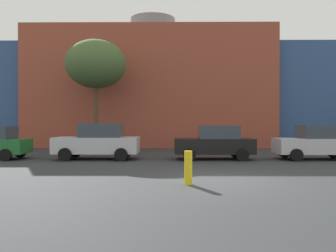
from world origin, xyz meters
TOP-DOWN VIEW (x-y plane):
  - ground_plane at (0.00, 0.00)m, footprint 200.00×200.00m
  - building_backdrop at (-3.42, 20.06)m, footprint 35.32×12.10m
  - parked_car_1 at (-5.46, 6.38)m, footprint 4.21×2.07m
  - parked_car_2 at (0.46, 6.38)m, footprint 3.97×1.95m
  - parked_car_3 at (5.62, 6.38)m, footprint 4.01×1.97m
  - bare_tree_0 at (-6.68, 11.44)m, footprint 3.95×3.95m
  - bollard_yellow_0 at (-1.24, -0.84)m, footprint 0.24×0.24m

SIDE VIEW (x-z plane):
  - ground_plane at x=0.00m, z-range 0.00..0.00m
  - bollard_yellow_0 at x=-1.24m, z-range 0.00..1.01m
  - parked_car_2 at x=0.46m, z-range 0.00..1.72m
  - parked_car_3 at x=5.62m, z-range 0.00..1.73m
  - parked_car_1 at x=-5.46m, z-range -0.01..1.82m
  - building_backdrop at x=-3.42m, z-range -1.18..9.98m
  - bare_tree_0 at x=-6.68m, z-range 2.03..9.30m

